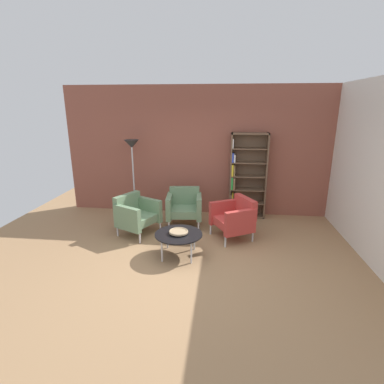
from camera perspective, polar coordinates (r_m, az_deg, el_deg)
ground_plane at (r=4.97m, az=0.14°, el=-13.38°), size 8.32×8.32×0.00m
brick_back_panel at (r=6.84m, az=2.38°, el=7.81°), size 6.40×0.12×2.90m
plaster_right_partition at (r=5.54m, az=31.88°, el=3.33°), size 0.12×5.20×2.90m
bookshelf_tall at (r=6.74m, az=10.26°, el=2.98°), size 0.80×0.30×1.90m
coffee_table_low at (r=5.02m, az=-2.59°, el=-8.29°), size 0.80×0.80×0.40m
decorative_bowl at (r=5.00m, az=-2.60°, el=-7.62°), size 0.32×0.32×0.05m
armchair_corner_red at (r=6.27m, az=-1.50°, el=-2.73°), size 0.78×0.72×0.78m
armchair_near_window at (r=5.72m, az=8.20°, el=-4.80°), size 0.91×0.93×0.78m
armchair_by_bookshelf at (r=5.94m, az=-10.70°, el=-4.13°), size 0.90×0.92×0.78m
floor_lamp_torchiere at (r=6.73m, az=-11.43°, el=7.34°), size 0.32×0.32×1.74m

